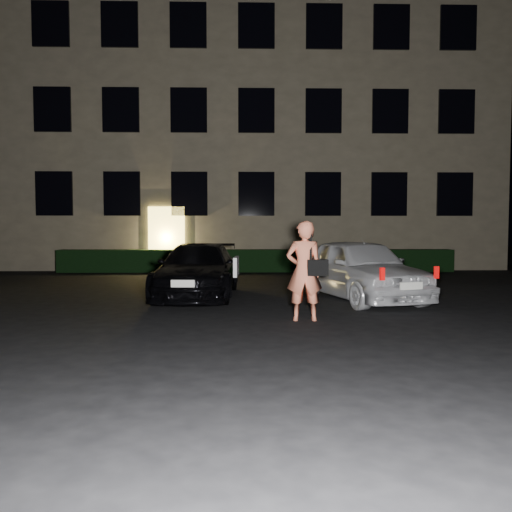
{
  "coord_description": "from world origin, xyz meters",
  "views": [
    {
      "loc": [
        -0.48,
        -8.54,
        1.6
      ],
      "look_at": [
        -0.23,
        2.0,
        1.05
      ],
      "focal_mm": 35.0,
      "sensor_mm": 36.0,
      "label": 1
    }
  ],
  "objects": [
    {
      "name": "hatch",
      "position": [
        2.16,
        2.77,
        0.71
      ],
      "size": [
        2.71,
        4.47,
        1.42
      ],
      "rotation": [
        0.0,
        0.0,
        0.26
      ],
      "color": "silver",
      "rests_on": "ground"
    },
    {
      "name": "ground",
      "position": [
        0.0,
        0.0,
        0.0
      ],
      "size": [
        80.0,
        80.0,
        0.0
      ],
      "primitive_type": "plane",
      "color": "black",
      "rests_on": "ground"
    },
    {
      "name": "building",
      "position": [
        -0.0,
        14.99,
        6.0
      ],
      "size": [
        20.0,
        8.11,
        12.0
      ],
      "color": "#6D634E",
      "rests_on": "ground"
    },
    {
      "name": "sedan",
      "position": [
        -1.58,
        3.43,
        0.63
      ],
      "size": [
        1.96,
        4.52,
        1.27
      ],
      "rotation": [
        0.0,
        0.0,
        -0.04
      ],
      "color": "black",
      "rests_on": "ground"
    },
    {
      "name": "man",
      "position": [
        0.59,
        0.19,
        0.88
      ],
      "size": [
        0.72,
        0.43,
        1.76
      ],
      "rotation": [
        0.0,
        0.0,
        3.15
      ],
      "color": "#E17352",
      "rests_on": "ground"
    },
    {
      "name": "hedge",
      "position": [
        0.0,
        10.5,
        0.42
      ],
      "size": [
        15.0,
        0.7,
        0.85
      ],
      "primitive_type": "cube",
      "color": "black",
      "rests_on": "ground"
    }
  ]
}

